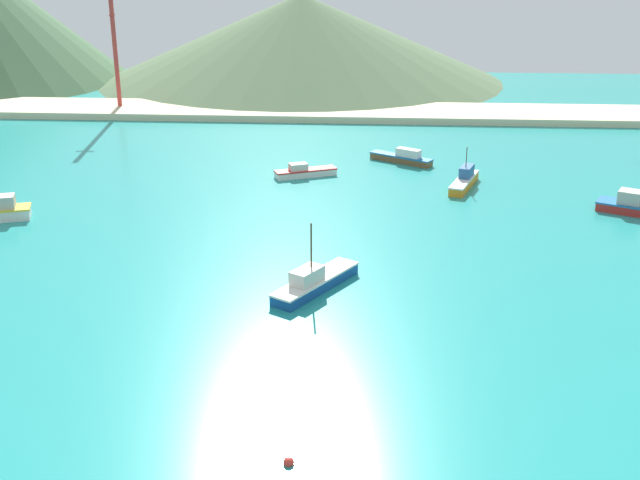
{
  "coord_description": "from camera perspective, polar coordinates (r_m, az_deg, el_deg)",
  "views": [
    {
      "loc": [
        9.75,
        -27.74,
        30.66
      ],
      "look_at": [
        4.93,
        45.25,
        2.89
      ],
      "focal_mm": 44.82,
      "sensor_mm": 36.0,
      "label": 1
    }
  ],
  "objects": [
    {
      "name": "fishing_boat_8",
      "position": [
        109.59,
        -1.12,
        4.9
      ],
      "size": [
        8.68,
        5.29,
        1.91
      ],
      "color": "silver",
      "rests_on": "ground"
    },
    {
      "name": "fishing_boat_1",
      "position": [
        101.63,
        21.69,
        2.23
      ],
      "size": [
        9.93,
        7.01,
        2.7
      ],
      "color": "red",
      "rests_on": "ground"
    },
    {
      "name": "beach_strip",
      "position": [
        149.07,
        -0.05,
        9.16
      ],
      "size": [
        247.0,
        14.65,
        1.2
      ],
      "primitive_type": "cube",
      "color": "beige",
      "rests_on": "ground"
    },
    {
      "name": "radio_tower",
      "position": [
        153.87,
        -14.53,
        14.13
      ],
      "size": [
        2.85,
        2.28,
        28.45
      ],
      "color": "#B7332D",
      "rests_on": "ground"
    },
    {
      "name": "buoy_1",
      "position": [
        51.5,
        -2.25,
        -15.59
      ],
      "size": [
        0.7,
        0.7,
        0.7
      ],
      "color": "red",
      "rests_on": "ground"
    },
    {
      "name": "ground",
      "position": [
        66.21,
        -5.18,
        -7.13
      ],
      "size": [
        260.0,
        280.0,
        0.5
      ],
      "color": "teal"
    },
    {
      "name": "fishing_boat_4",
      "position": [
        117.0,
        5.93,
        5.88
      ],
      "size": [
        9.2,
        6.76,
        2.2
      ],
      "color": "brown",
      "rests_on": "ground"
    },
    {
      "name": "fishing_boat_0",
      "position": [
        73.92,
        -0.43,
        -2.99
      ],
      "size": [
        7.82,
        10.63,
        6.71
      ],
      "color": "#14478C",
      "rests_on": "ground"
    },
    {
      "name": "fishing_boat_3",
      "position": [
        106.42,
        10.28,
        4.22
      ],
      "size": [
        4.86,
        9.67,
        5.3
      ],
      "color": "orange",
      "rests_on": "ground"
    },
    {
      "name": "hill_central",
      "position": [
        186.41,
        -1.34,
        14.27
      ],
      "size": [
        91.21,
        91.21,
        19.02
      ],
      "color": "#56704C",
      "rests_on": "ground"
    }
  ]
}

